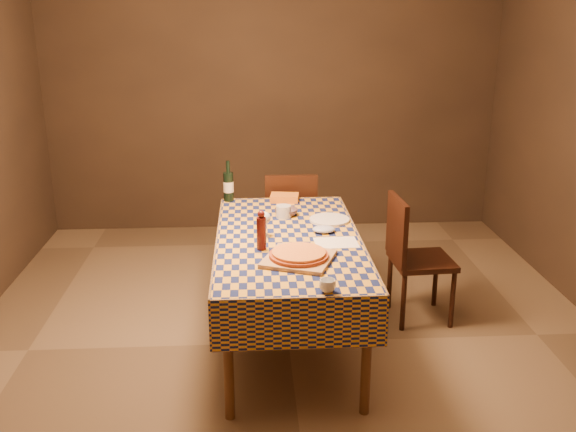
{
  "coord_description": "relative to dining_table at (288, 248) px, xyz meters",
  "views": [
    {
      "loc": [
        -0.24,
        -3.92,
        2.19
      ],
      "look_at": [
        0.0,
        0.05,
        0.9
      ],
      "focal_mm": 40.0,
      "sensor_mm": 36.0,
      "label": 1
    }
  ],
  "objects": [
    {
      "name": "room",
      "position": [
        0.0,
        0.0,
        0.66
      ],
      "size": [
        5.0,
        5.1,
        2.7
      ],
      "color": "brown",
      "rests_on": "ground"
    },
    {
      "name": "dining_table",
      "position": [
        0.0,
        0.0,
        0.0
      ],
      "size": [
        0.94,
        1.84,
        0.77
      ],
      "color": "brown",
      "rests_on": "ground"
    },
    {
      "name": "cutting_board",
      "position": [
        0.04,
        -0.41,
        0.09
      ],
      "size": [
        0.49,
        0.49,
        0.02
      ],
      "primitive_type": "cube",
      "rotation": [
        0.0,
        0.0,
        -0.37
      ],
      "color": "#B08252",
      "rests_on": "dining_table"
    },
    {
      "name": "pizza",
      "position": [
        0.04,
        -0.41,
        0.12
      ],
      "size": [
        0.38,
        0.38,
        0.04
      ],
      "color": "#933918",
      "rests_on": "cutting_board"
    },
    {
      "name": "pepper_mill",
      "position": [
        -0.18,
        -0.2,
        0.19
      ],
      "size": [
        0.07,
        0.07,
        0.25
      ],
      "color": "#451010",
      "rests_on": "dining_table"
    },
    {
      "name": "bowl",
      "position": [
        0.01,
        0.46,
        0.1
      ],
      "size": [
        0.18,
        0.18,
        0.05
      ],
      "primitive_type": "imported",
      "rotation": [
        0.0,
        0.0,
        -0.07
      ],
      "color": "#5B454C",
      "rests_on": "dining_table"
    },
    {
      "name": "wine_glass",
      "position": [
        -0.16,
        0.02,
        0.2
      ],
      "size": [
        0.09,
        0.09,
        0.17
      ],
      "color": "silver",
      "rests_on": "dining_table"
    },
    {
      "name": "wine_bottle",
      "position": [
        -0.41,
        0.86,
        0.2
      ],
      "size": [
        0.1,
        0.1,
        0.32
      ],
      "color": "black",
      "rests_on": "dining_table"
    },
    {
      "name": "deli_tub",
      "position": [
        -0.01,
        0.42,
        0.12
      ],
      "size": [
        0.12,
        0.12,
        0.09
      ],
      "primitive_type": "cylinder",
      "rotation": [
        0.0,
        0.0,
        0.13
      ],
      "color": "silver",
      "rests_on": "dining_table"
    },
    {
      "name": "takeout_container",
      "position": [
        0.02,
        0.83,
        0.1
      ],
      "size": [
        0.23,
        0.18,
        0.05
      ],
      "primitive_type": "cube",
      "rotation": [
        0.0,
        0.0,
        -0.13
      ],
      "color": "orange",
      "rests_on": "dining_table"
    },
    {
      "name": "white_plate",
      "position": [
        0.31,
        0.32,
        0.08
      ],
      "size": [
        0.34,
        0.34,
        0.02
      ],
      "primitive_type": "cylinder",
      "rotation": [
        0.0,
        0.0,
        -0.21
      ],
      "color": "white",
      "rests_on": "dining_table"
    },
    {
      "name": "tumbler",
      "position": [
        0.15,
        -0.86,
        0.11
      ],
      "size": [
        0.1,
        0.1,
        0.07
      ],
      "primitive_type": "imported",
      "rotation": [
        0.0,
        0.0,
        0.08
      ],
      "color": "white",
      "rests_on": "dining_table"
    },
    {
      "name": "flour_patch",
      "position": [
        0.3,
        -0.12,
        0.08
      ],
      "size": [
        0.28,
        0.22,
        0.0
      ],
      "primitive_type": "cube",
      "rotation": [
        0.0,
        0.0,
        0.04
      ],
      "color": "white",
      "rests_on": "dining_table"
    },
    {
      "name": "flour_bag",
      "position": [
        0.24,
        0.08,
        0.1
      ],
      "size": [
        0.17,
        0.14,
        0.04
      ],
      "primitive_type": "ellipsoid",
      "rotation": [
        0.0,
        0.0,
        0.2
      ],
      "color": "#AEBBDF",
      "rests_on": "dining_table"
    },
    {
      "name": "chair_far",
      "position": [
        0.08,
        1.12,
        -0.17
      ],
      "size": [
        0.42,
        0.43,
        0.93
      ],
      "color": "black",
      "rests_on": "ground"
    },
    {
      "name": "chair_right",
      "position": [
        0.91,
        0.32,
        -0.17
      ],
      "size": [
        0.45,
        0.44,
        0.93
      ],
      "color": "black",
      "rests_on": "ground"
    }
  ]
}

